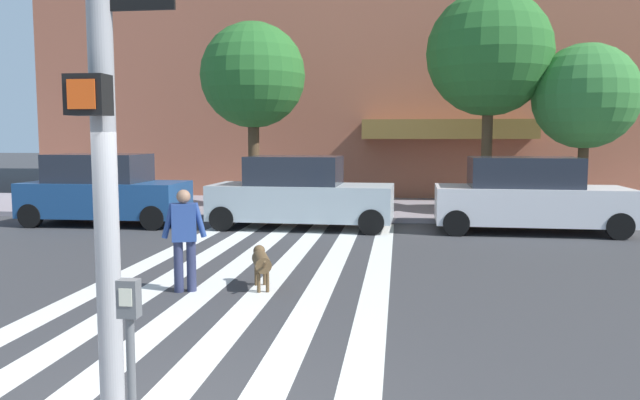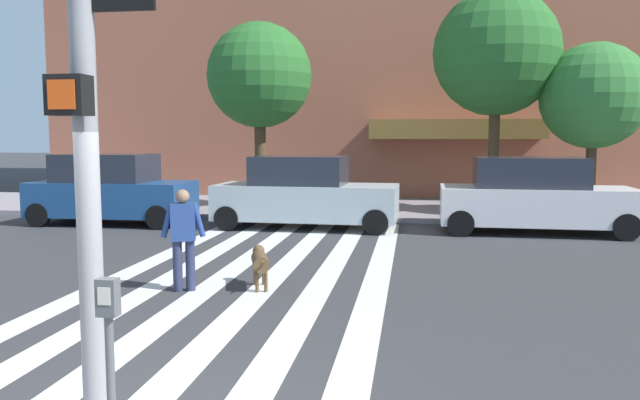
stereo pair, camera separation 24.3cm
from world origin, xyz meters
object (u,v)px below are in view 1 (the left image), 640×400
Objects in this scene: parked_car_third_in_line at (528,196)px; dog_on_leash at (261,261)px; parked_car_behind_first at (300,194)px; street_tree_further at (586,97)px; parked_car_near_curb at (104,190)px; pedestrian_dog_walker at (184,234)px; street_tree_nearest at (253,76)px; parking_meter_curbside at (130,349)px; street_tree_middle at (489,54)px.

parked_car_third_in_line reaches higher than dog_on_leash.
street_tree_further reaches higher than parked_car_behind_first.
parked_car_near_curb reaches higher than pedestrian_dog_walker.
parked_car_near_curb is at bearing -137.76° from street_tree_nearest.
parking_meter_curbside is at bearing -73.95° from pedestrian_dog_walker.
street_tree_further is (7.16, 15.22, 2.61)m from parking_meter_curbside.
parked_car_near_curb is 0.90× the size of parked_car_behind_first.
parked_car_behind_first is at bearing -57.77° from street_tree_nearest.
street_tree_nearest is 10.12m from street_tree_further.
parked_car_third_in_line is (5.98, -0.00, 0.02)m from parked_car_behind_first.
street_tree_middle reaches higher than parking_meter_curbside.
street_tree_middle is at bearing 30.15° from parked_car_behind_first.
dog_on_leash is at bearing -129.02° from street_tree_further.
street_tree_middle is (5.32, 3.09, 4.05)m from parked_car_behind_first.
parked_car_behind_first is 5.18m from street_tree_nearest.
parked_car_near_curb is 8.66m from pedestrian_dog_walker.
street_tree_further is 4.65× the size of dog_on_leash.
parking_meter_curbside is 0.20× the size of street_tree_middle.
parking_meter_curbside is 5.71m from pedestrian_dog_walker.
parked_car_third_in_line is 4.48× the size of dog_on_leash.
street_tree_middle is at bearing 59.48° from pedestrian_dog_walker.
dog_on_leash is (6.05, -6.76, -0.52)m from parked_car_near_curb.
dog_on_leash is at bearing -129.32° from parked_car_third_in_line.
street_tree_nearest reaches higher than parked_car_behind_first.
parked_car_third_in_line is at bearing 0.01° from parked_car_near_curb.
parked_car_near_curb is at bearing 131.86° from dog_on_leash.
dog_on_leash is (-4.87, -9.85, -4.53)m from street_tree_middle.
parked_car_near_curb is at bearing -179.98° from parked_car_behind_first.
parked_car_third_in_line is at bearing -21.98° from street_tree_nearest.
parked_car_behind_first is at bearing 179.99° from parked_car_third_in_line.
street_tree_further reaches higher than parked_car_near_curb.
parked_car_third_in_line is at bearing -77.92° from street_tree_middle.
street_tree_middle is 6.22× the size of dog_on_leash.
pedestrian_dog_walker is (1.33, -10.38, -3.49)m from street_tree_nearest.
parking_meter_curbside is 0.28× the size of parked_car_third_in_line.
parking_meter_curbside is 16.80m from street_tree_middle.
street_tree_nearest is at bearing 158.02° from parked_car_third_in_line.
pedestrian_dog_walker is 1.51× the size of dog_on_leash.
parked_car_third_in_line is 9.32m from street_tree_nearest.
street_tree_middle is (7.36, -0.15, 0.56)m from street_tree_nearest.
parked_car_third_in_line is 2.96× the size of pedestrian_dog_walker.
parked_car_third_in_line is (11.59, 0.00, -0.02)m from parked_car_near_curb.
parking_meter_curbside is 0.27× the size of street_tree_further.
parked_car_third_in_line is 4.27m from street_tree_further.
street_tree_nearest is (-2.04, 3.24, 3.49)m from parked_car_behind_first.
street_tree_middle is (10.93, 3.09, 4.01)m from parked_car_near_curb.
street_tree_further is at bearing -10.23° from street_tree_middle.
street_tree_nearest is at bearing 100.39° from parking_meter_curbside.
street_tree_further is (2.71, -0.49, -1.33)m from street_tree_middle.
pedestrian_dog_walker is at bearing -161.73° from dog_on_leash.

